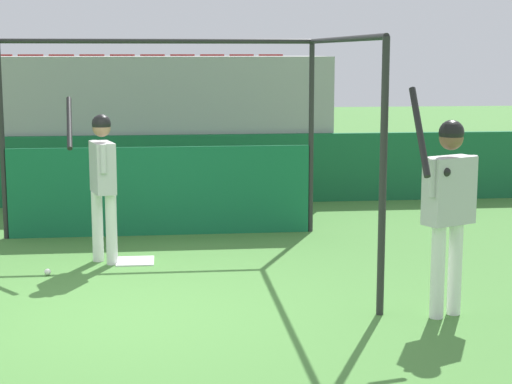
% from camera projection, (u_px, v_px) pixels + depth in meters
% --- Properties ---
extents(ground_plane, '(60.00, 60.00, 0.00)m').
position_uv_depth(ground_plane, '(121.00, 314.00, 8.11)').
color(ground_plane, '#477F38').
extents(outfield_wall, '(24.00, 0.12, 1.13)m').
position_uv_depth(outfield_wall, '(136.00, 170.00, 13.82)').
color(outfield_wall, '#196038').
rests_on(outfield_wall, ground).
extents(bleacher_section, '(6.50, 2.40, 2.41)m').
position_uv_depth(bleacher_section, '(138.00, 124.00, 14.95)').
color(bleacher_section, '#9E9E99').
rests_on(bleacher_section, ground).
extents(batting_cage, '(4.18, 3.89, 2.63)m').
position_uv_depth(batting_cage, '(160.00, 158.00, 10.80)').
color(batting_cage, '#282828').
rests_on(batting_cage, ground).
extents(home_plate, '(0.44, 0.44, 0.02)m').
position_uv_depth(home_plate, '(135.00, 261.00, 10.13)').
color(home_plate, white).
rests_on(home_plate, ground).
extents(player_batter, '(0.62, 0.87, 1.93)m').
position_uv_depth(player_batter, '(102.00, 174.00, 9.92)').
color(player_batter, white).
rests_on(player_batter, ground).
extents(player_waiting, '(0.68, 0.64, 2.15)m').
position_uv_depth(player_waiting, '(448.00, 197.00, 7.86)').
color(player_waiting, white).
rests_on(player_waiting, ground).
extents(baseball, '(0.07, 0.07, 0.07)m').
position_uv_depth(baseball, '(48.00, 272.00, 9.51)').
color(baseball, white).
rests_on(baseball, ground).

